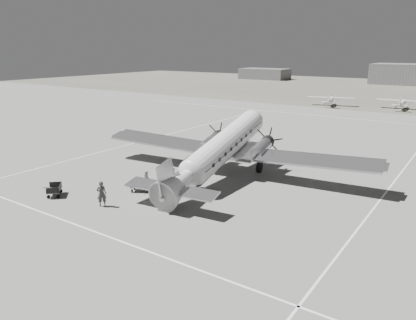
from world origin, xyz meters
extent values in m
plane|color=slate|center=(0.00, 0.00, 0.00)|extent=(260.00, 260.00, 0.00)
cube|color=white|center=(0.00, -14.00, 0.01)|extent=(60.00, 0.15, 0.01)
cube|color=white|center=(12.00, 0.00, 0.01)|extent=(0.15, 80.00, 0.01)
cube|color=white|center=(-18.00, 10.00, 0.01)|extent=(0.15, 60.00, 0.01)
cube|color=white|center=(0.00, 40.00, 0.01)|extent=(90.00, 0.15, 0.01)
cube|color=#5A594C|center=(0.00, 95.00, 0.00)|extent=(260.00, 90.00, 0.01)
cube|color=#565656|center=(-55.00, 115.00, 2.00)|extent=(18.00, 10.00, 4.00)
imported|color=#313131|center=(-5.01, -10.68, 0.99)|extent=(0.85, 0.83, 1.97)
imported|color=#B6B6B4|center=(-4.76, -6.00, 0.82)|extent=(0.93, 1.00, 1.64)
imported|color=#ADADAB|center=(-3.63, -4.04, 0.86)|extent=(0.81, 0.98, 1.72)
camera|label=1|loc=(17.73, -29.69, 11.47)|focal=35.00mm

